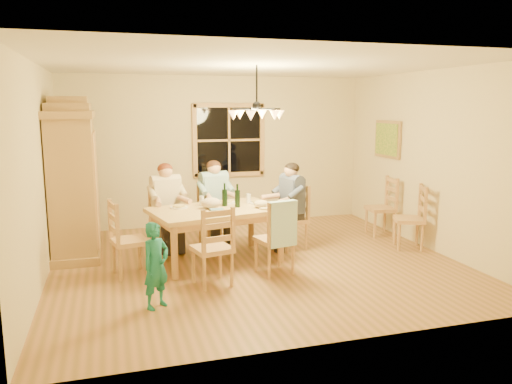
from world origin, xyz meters
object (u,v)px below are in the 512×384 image
object	(u,v)px
chandelier	(257,113)
chair_far_right	(215,225)
adult_plaid_man	(214,192)
chair_near_right	(274,251)
adult_woman	(166,196)
wine_bottle_b	(237,196)
chair_near_left	(212,261)
chair_end_left	(130,252)
wine_bottle_a	(225,195)
armoire	(74,184)
chair_spare_front	(408,229)
chair_end_right	(290,230)
chair_spare_back	(380,217)
child	(156,265)
chair_far_left	(167,231)
dining_table	(217,215)
adult_slate_man	(291,195)

from	to	relation	value
chandelier	chair_far_right	size ratio (longest dim) A/B	0.78
adult_plaid_man	chair_near_right	bearing A→B (deg)	93.37
adult_woman	wine_bottle_b	world-z (taller)	adult_woman
chair_near_left	chair_end_left	size ratio (longest dim) A/B	1.00
chandelier	wine_bottle_a	xyz separation A→B (m)	(-0.36, 0.37, -1.15)
armoire	chair_far_right	xyz separation A→B (m)	(2.06, -0.02, -0.75)
chair_near_right	adult_woman	xyz separation A→B (m)	(-1.23, 1.44, 0.54)
adult_plaid_man	wine_bottle_a	world-z (taller)	adult_plaid_man
wine_bottle_b	chair_spare_front	xyz separation A→B (m)	(2.66, -0.20, -0.62)
chair_near_left	chair_end_right	xyz separation A→B (m)	(1.45, 1.18, 0.00)
chair_spare_back	chair_near_right	bearing A→B (deg)	125.92
chair_end_left	chair_spare_back	bearing A→B (deg)	89.77
chair_spare_front	chair_far_right	bearing A→B (deg)	91.07
chair_spare_back	adult_woman	bearing A→B (deg)	94.51
chandelier	wine_bottle_a	world-z (taller)	chandelier
chair_near_right	adult_plaid_man	distance (m)	1.76
child	chair_far_left	bearing A→B (deg)	42.74
chair_far_left	dining_table	bearing A→B (deg)	117.90
wine_bottle_a	chair_spare_back	distance (m)	2.93
chair_far_right	chair_spare_back	world-z (taller)	same
chair_near_right	chair_end_left	xyz separation A→B (m)	(-1.82, 0.45, 0.00)
wine_bottle_a	chair_spare_back	world-z (taller)	wine_bottle_a
chandelier	chair_end_left	xyz separation A→B (m)	(-1.71, -0.02, -1.77)
chair_end_left	adult_woman	world-z (taller)	adult_woman
adult_plaid_man	adult_slate_man	xyz separation A→B (m)	(1.05, -0.63, 0.00)
chair_end_right	adult_plaid_man	bearing A→B (deg)	46.64
child	chandelier	bearing A→B (deg)	0.95
chair_far_right	wine_bottle_b	size ratio (longest dim) A/B	3.00
adult_woman	chair_spare_front	bearing A→B (deg)	153.00
chair_end_right	child	distance (m)	2.77
dining_table	chair_far_left	world-z (taller)	chair_far_left
chair_far_left	chair_near_right	size ratio (longest dim) A/B	1.00
chair_near_right	wine_bottle_a	distance (m)	1.15
chair_far_right	chair_spare_front	bearing A→B (deg)	146.18
chair_end_left	adult_slate_man	world-z (taller)	adult_slate_man
armoire	adult_plaid_man	xyz separation A→B (m)	(2.06, -0.02, -0.22)
child	chair_spare_front	size ratio (longest dim) A/B	0.96
chair_near_left	adult_slate_man	xyz separation A→B (m)	(1.45, 1.18, 0.54)
wine_bottle_a	chair_far_right	bearing A→B (deg)	89.47
chair_spare_back	adult_slate_man	bearing A→B (deg)	107.79
child	adult_slate_man	bearing A→B (deg)	0.30
chair_end_right	adult_plaid_man	xyz separation A→B (m)	(-1.05, 0.63, 0.54)
chair_far_right	chair_end_left	bearing A→B (deg)	27.98
chandelier	armoire	distance (m)	2.87
chandelier	chair_far_right	xyz separation A→B (m)	(-0.36, 1.14, -1.77)
chair_far_left	adult_woman	size ratio (longest dim) A/B	1.13
adult_plaid_man	wine_bottle_b	world-z (taller)	adult_plaid_man
adult_plaid_man	chair_end_left	bearing A→B (deg)	27.98
armoire	adult_slate_man	xyz separation A→B (m)	(3.11, -0.64, -0.22)
child	chair_spare_front	bearing A→B (deg)	-20.36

